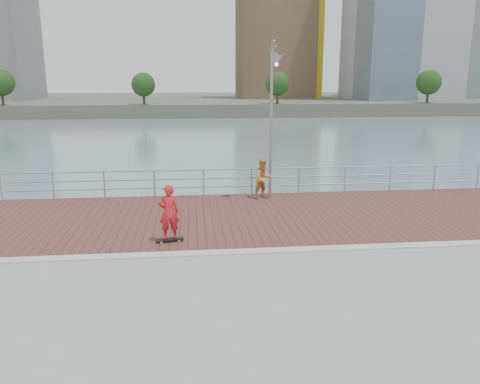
{
  "coord_description": "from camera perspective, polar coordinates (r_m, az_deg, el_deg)",
  "views": [
    {
      "loc": [
        -1.51,
        -12.39,
        4.74
      ],
      "look_at": [
        0.0,
        2.0,
        1.3
      ],
      "focal_mm": 35.0,
      "sensor_mm": 36.0,
      "label": 1
    }
  ],
  "objects": [
    {
      "name": "far_shore",
      "position": [
        135.01,
        -5.45,
        10.99
      ],
      "size": [
        320.0,
        95.0,
        2.5
      ],
      "primitive_type": "cube",
      "color": "#4C5142",
      "rests_on": "ground"
    },
    {
      "name": "brick_lane",
      "position": [
        16.74,
        -0.57,
        -3.04
      ],
      "size": [
        40.0,
        6.8,
        0.02
      ],
      "primitive_type": "cube",
      "color": "brown",
      "rests_on": "seawall"
    },
    {
      "name": "skateboarder",
      "position": [
        14.06,
        -8.68,
        -2.46
      ],
      "size": [
        0.67,
        0.51,
        1.67
      ],
      "primitive_type": "imported",
      "rotation": [
        0.0,
        0.0,
        3.33
      ],
      "color": "red",
      "rests_on": "skateboard"
    },
    {
      "name": "water",
      "position": [
        14.19,
        0.87,
        -15.0
      ],
      "size": [
        400.0,
        400.0,
        0.0
      ],
      "primitive_type": "plane",
      "color": "slate",
      "rests_on": "ground"
    },
    {
      "name": "skateboard",
      "position": [
        14.31,
        -8.56,
        -5.73
      ],
      "size": [
        0.85,
        0.36,
        0.1
      ],
      "rotation": [
        0.0,
        0.0,
        0.19
      ],
      "color": "black",
      "rests_on": "brick_lane"
    },
    {
      "name": "shoreline_trees",
      "position": [
        91.91,
        7.64,
        13.01
      ],
      "size": [
        169.5,
        4.81,
        6.41
      ],
      "color": "#473323",
      "rests_on": "far_shore"
    },
    {
      "name": "skyline",
      "position": [
        121.27,
        8.0,
        22.05
      ],
      "size": [
        233.0,
        41.0,
        66.99
      ],
      "color": "#ADA38E",
      "rests_on": "far_shore"
    },
    {
      "name": "bystander",
      "position": [
        19.2,
        2.85,
        1.63
      ],
      "size": [
        0.97,
        0.86,
        1.64
      ],
      "primitive_type": "imported",
      "rotation": [
        0.0,
        0.0,
        0.37
      ],
      "color": "#D18C3D",
      "rests_on": "brick_lane"
    },
    {
      "name": "curb",
      "position": [
        13.34,
        0.9,
        -7.3
      ],
      "size": [
        40.0,
        0.4,
        0.06
      ],
      "primitive_type": "cube",
      "color": "#B7B5AD",
      "rests_on": "seawall"
    },
    {
      "name": "guardrail",
      "position": [
        19.87,
        -1.51,
        1.61
      ],
      "size": [
        39.06,
        0.06,
        1.13
      ],
      "color": "#8C9EA8",
      "rests_on": "brick_lane"
    },
    {
      "name": "street_lamp",
      "position": [
        18.74,
        4.09,
        11.84
      ],
      "size": [
        0.44,
        1.27,
        5.98
      ],
      "color": "gray",
      "rests_on": "brick_lane"
    }
  ]
}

